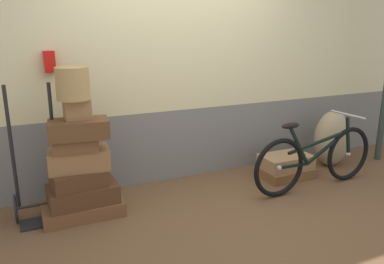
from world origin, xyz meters
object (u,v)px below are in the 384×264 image
at_px(suitcase_1, 83,193).
at_px(suitcase_5, 79,129).
at_px(suitcase_7, 286,172).
at_px(suitcase_4, 75,145).
at_px(suitcase_6, 77,109).
at_px(suitcase_3, 79,159).
at_px(suitcase_0, 83,209).
at_px(luggage_trolley, 38,189).
at_px(suitcase_2, 79,179).
at_px(bicycle, 315,159).
at_px(burlap_sack, 332,138).
at_px(suitcase_8, 286,161).
at_px(wicker_basket, 73,83).

distance_m(suitcase_1, suitcase_5, 0.63).
bearing_deg(suitcase_7, suitcase_4, 179.04).
bearing_deg(suitcase_1, suitcase_6, 12.45).
bearing_deg(suitcase_7, suitcase_1, 178.61).
relative_size(suitcase_3, suitcase_4, 1.36).
bearing_deg(suitcase_0, suitcase_3, 82.06).
height_order(suitcase_6, luggage_trolley, luggage_trolley).
bearing_deg(suitcase_2, bicycle, -15.62).
bearing_deg(suitcase_0, suitcase_6, 24.03).
xyz_separation_m(suitcase_2, suitcase_3, (0.02, 0.04, 0.17)).
relative_size(suitcase_4, suitcase_5, 0.77).
xyz_separation_m(suitcase_7, luggage_trolley, (-2.72, 0.11, 0.24)).
relative_size(suitcase_1, suitcase_7, 1.03).
xyz_separation_m(suitcase_1, suitcase_3, (-0.01, 0.03, 0.33)).
xyz_separation_m(suitcase_4, suitcase_5, (0.04, -0.00, 0.14)).
height_order(suitcase_4, burlap_sack, suitcase_4).
height_order(suitcase_2, luggage_trolley, luggage_trolley).
distance_m(suitcase_2, burlap_sack, 3.13).
relative_size(luggage_trolley, burlap_sack, 1.77).
bearing_deg(burlap_sack, bicycle, -145.42).
height_order(luggage_trolley, burlap_sack, luggage_trolley).
relative_size(suitcase_0, suitcase_1, 1.18).
distance_m(suitcase_0, suitcase_6, 0.95).
height_order(suitcase_5, luggage_trolley, luggage_trolley).
distance_m(suitcase_6, burlap_sack, 3.16).
bearing_deg(suitcase_5, suitcase_3, 110.15).
xyz_separation_m(suitcase_3, suitcase_7, (2.34, -0.05, -0.49)).
relative_size(suitcase_5, suitcase_8, 0.87).
distance_m(suitcase_1, burlap_sack, 3.11).
xyz_separation_m(luggage_trolley, bicycle, (2.79, -0.49, 0.04)).
relative_size(suitcase_4, suitcase_6, 1.77).
bearing_deg(burlap_sack, suitcase_2, -178.31).
bearing_deg(luggage_trolley, wicker_basket, -12.86).
xyz_separation_m(suitcase_3, suitcase_6, (0.01, -0.03, 0.47)).
xyz_separation_m(suitcase_1, suitcase_7, (2.34, -0.02, -0.16)).
relative_size(wicker_basket, bicycle, 0.18).
relative_size(suitcase_2, bicycle, 0.29).
distance_m(suitcase_7, burlap_sack, 0.83).
relative_size(suitcase_7, bicycle, 0.37).
height_order(suitcase_1, suitcase_6, suitcase_6).
relative_size(suitcase_0, suitcase_4, 1.85).
height_order(suitcase_8, wicker_basket, wicker_basket).
bearing_deg(suitcase_1, wicker_basket, 156.02).
bearing_deg(suitcase_4, suitcase_5, 2.94).
xyz_separation_m(suitcase_0, suitcase_4, (-0.02, -0.01, 0.64)).
bearing_deg(suitcase_5, suitcase_6, 89.69).
xyz_separation_m(suitcase_1, suitcase_4, (-0.03, -0.02, 0.49)).
relative_size(suitcase_1, wicker_basket, 2.15).
distance_m(suitcase_4, suitcase_5, 0.15).
relative_size(suitcase_4, burlap_sack, 0.56).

